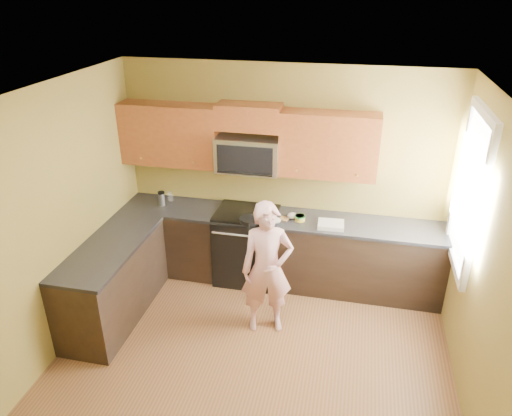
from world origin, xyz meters
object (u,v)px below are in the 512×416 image
(butter_tub, at_px, (300,221))
(stove, at_px, (247,245))
(frying_pan, at_px, (250,222))
(travel_mug, at_px, (162,205))
(woman, at_px, (267,269))
(microwave, at_px, (249,170))

(butter_tub, bearing_deg, stove, 176.64)
(frying_pan, xyz_separation_m, travel_mug, (-1.21, 0.27, -0.03))
(stove, height_order, travel_mug, travel_mug)
(woman, bearing_deg, microwave, 97.02)
(butter_tub, bearing_deg, microwave, 166.17)
(woman, distance_m, butter_tub, 0.92)
(woman, height_order, butter_tub, woman)
(woman, relative_size, travel_mug, 8.16)
(travel_mug, bearing_deg, frying_pan, -12.45)
(microwave, bearing_deg, butter_tub, -13.83)
(stove, height_order, microwave, microwave)
(stove, distance_m, microwave, 0.98)
(woman, bearing_deg, stove, 99.78)
(microwave, bearing_deg, travel_mug, -174.29)
(microwave, relative_size, travel_mug, 4.08)
(woman, height_order, travel_mug, woman)
(woman, xyz_separation_m, frying_pan, (-0.34, 0.66, 0.19))
(stove, distance_m, frying_pan, 0.55)
(woman, relative_size, frying_pan, 3.64)
(microwave, xyz_separation_m, butter_tub, (0.67, -0.16, -0.53))
(microwave, relative_size, butter_tub, 6.16)
(stove, xyz_separation_m, microwave, (0.00, 0.12, 0.97))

